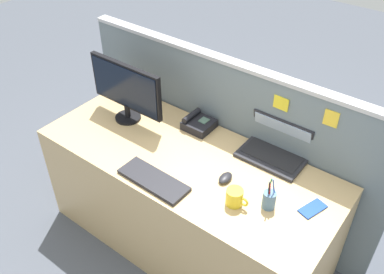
# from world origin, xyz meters

# --- Properties ---
(ground_plane) EXTENTS (10.00, 10.00, 0.00)m
(ground_plane) POSITION_xyz_m (0.00, 0.00, 0.00)
(ground_plane) COLOR #4C515B
(desk) EXTENTS (1.81, 0.74, 0.74)m
(desk) POSITION_xyz_m (0.00, 0.00, 0.37)
(desk) COLOR tan
(desk) RESTS_ON ground_plane
(cubicle_divider) EXTENTS (2.14, 0.08, 1.20)m
(cubicle_divider) POSITION_xyz_m (0.00, 0.41, 0.60)
(cubicle_divider) COLOR slate
(cubicle_divider) RESTS_ON ground_plane
(desktop_monitor) EXTENTS (0.56, 0.17, 0.39)m
(desktop_monitor) POSITION_xyz_m (-0.55, 0.09, 0.96)
(desktop_monitor) COLOR black
(desktop_monitor) RESTS_ON desk
(laptop) EXTENTS (0.37, 0.25, 0.22)m
(laptop) POSITION_xyz_m (0.39, 0.33, 0.80)
(laptop) COLOR #232328
(laptop) RESTS_ON desk
(desk_phone) EXTENTS (0.17, 0.17, 0.09)m
(desk_phone) POSITION_xyz_m (-0.12, 0.27, 0.77)
(desk_phone) COLOR black
(desk_phone) RESTS_ON desk
(keyboard_main) EXTENTS (0.41, 0.16, 0.02)m
(keyboard_main) POSITION_xyz_m (-0.02, -0.27, 0.75)
(keyboard_main) COLOR #232328
(keyboard_main) RESTS_ON desk
(computer_mouse_right_hand) EXTENTS (0.06, 0.10, 0.03)m
(computer_mouse_right_hand) POSITION_xyz_m (0.28, -0.02, 0.76)
(computer_mouse_right_hand) COLOR #232328
(computer_mouse_right_hand) RESTS_ON desk
(pen_cup) EXTENTS (0.07, 0.07, 0.19)m
(pen_cup) POSITION_xyz_m (0.56, -0.05, 0.79)
(pen_cup) COLOR #4C7093
(pen_cup) RESTS_ON desk
(cell_phone_blue_case) EXTENTS (0.11, 0.16, 0.01)m
(cell_phone_blue_case) POSITION_xyz_m (0.75, 0.07, 0.75)
(cell_phone_blue_case) COLOR blue
(cell_phone_blue_case) RESTS_ON desk
(coffee_mug) EXTENTS (0.13, 0.09, 0.09)m
(coffee_mug) POSITION_xyz_m (0.42, -0.14, 0.79)
(coffee_mug) COLOR yellow
(coffee_mug) RESTS_ON desk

